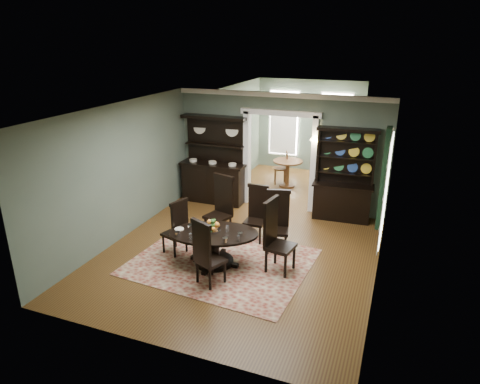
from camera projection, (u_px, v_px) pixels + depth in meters
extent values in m
cube|color=brown|center=(238.00, 256.00, 8.91)|extent=(5.50, 6.00, 0.01)
cube|color=silver|center=(237.00, 111.00, 7.88)|extent=(5.50, 6.00, 0.01)
cube|color=slate|center=(120.00, 173.00, 9.32)|extent=(0.01, 6.00, 3.00)
cube|color=slate|center=(384.00, 207.00, 7.47)|extent=(0.01, 6.00, 3.00)
cube|color=slate|center=(157.00, 257.00, 5.76)|extent=(5.50, 0.01, 3.00)
cube|color=slate|center=(215.00, 145.00, 11.64)|extent=(1.85, 0.01, 3.00)
cube|color=slate|center=(352.00, 158.00, 10.41)|extent=(1.85, 0.01, 3.00)
cube|color=slate|center=(281.00, 102.00, 10.59)|extent=(1.80, 0.01, 0.50)
cube|color=white|center=(281.00, 95.00, 10.48)|extent=(5.50, 0.10, 0.12)
cube|color=brown|center=(294.00, 186.00, 13.07)|extent=(3.50, 3.50, 0.01)
cube|color=silver|center=(299.00, 85.00, 12.04)|extent=(3.50, 3.50, 0.01)
cube|color=slate|center=(241.00, 133.00, 13.14)|extent=(0.01, 3.50, 3.00)
cube|color=slate|center=(357.00, 142.00, 11.96)|extent=(0.01, 3.50, 3.00)
cube|color=slate|center=(309.00, 126.00, 14.09)|extent=(3.50, 0.01, 3.00)
cube|color=white|center=(284.00, 123.00, 14.31)|extent=(1.05, 0.06, 2.20)
cube|color=white|center=(335.00, 127.00, 13.74)|extent=(1.05, 0.06, 2.20)
cube|color=white|center=(247.00, 157.00, 11.41)|extent=(0.14, 0.25, 2.50)
cube|color=white|center=(314.00, 164.00, 10.80)|extent=(0.14, 0.25, 2.50)
cube|color=white|center=(281.00, 113.00, 10.68)|extent=(2.08, 0.25, 0.14)
cube|color=white|center=(386.00, 190.00, 7.96)|extent=(0.02, 1.10, 2.00)
cube|color=white|center=(385.00, 190.00, 7.97)|extent=(0.01, 1.22, 2.12)
cube|color=black|center=(383.00, 179.00, 8.59)|extent=(0.10, 0.35, 2.10)
cube|color=gold|center=(317.00, 142.00, 10.51)|extent=(0.08, 0.05, 0.18)
sphere|color=#FFD88C|center=(312.00, 140.00, 10.38)|extent=(0.07, 0.07, 0.07)
sphere|color=#FFD88C|center=(320.00, 140.00, 10.32)|extent=(0.07, 0.07, 0.07)
cube|color=maroon|center=(222.00, 262.00, 8.65)|extent=(3.62, 2.99, 0.01)
ellipsoid|color=black|center=(214.00, 233.00, 8.37)|extent=(2.00, 1.58, 0.05)
cylinder|color=black|center=(214.00, 235.00, 8.38)|extent=(2.03, 2.03, 0.03)
cylinder|color=black|center=(214.00, 248.00, 8.48)|extent=(0.22, 0.22, 0.61)
cylinder|color=black|center=(214.00, 261.00, 8.58)|extent=(0.78, 0.78, 0.09)
cylinder|color=silver|center=(213.00, 230.00, 8.38)|extent=(0.29, 0.29, 0.05)
cube|color=black|center=(218.00, 217.00, 9.55)|extent=(0.62, 0.61, 0.07)
cube|color=black|center=(224.00, 195.00, 9.56)|extent=(0.50, 0.19, 0.86)
cube|color=black|center=(224.00, 177.00, 9.41)|extent=(0.55, 0.23, 0.09)
cylinder|color=black|center=(206.00, 228.00, 9.60)|extent=(0.06, 0.06, 0.51)
cylinder|color=black|center=(219.00, 232.00, 9.38)|extent=(0.06, 0.06, 0.51)
cylinder|color=black|center=(217.00, 222.00, 9.90)|extent=(0.06, 0.06, 0.51)
cylinder|color=black|center=(230.00, 226.00, 9.67)|extent=(0.06, 0.06, 0.51)
cube|color=black|center=(255.00, 222.00, 9.43)|extent=(0.44, 0.43, 0.06)
cube|color=black|center=(258.00, 203.00, 9.46)|extent=(0.44, 0.05, 0.75)
cube|color=black|center=(258.00, 186.00, 9.33)|extent=(0.48, 0.07, 0.08)
cylinder|color=black|center=(245.00, 233.00, 9.41)|extent=(0.05, 0.05, 0.44)
cylinder|color=black|center=(260.00, 235.00, 9.29)|extent=(0.05, 0.05, 0.44)
cylinder|color=black|center=(250.00, 227.00, 9.72)|extent=(0.05, 0.05, 0.44)
cylinder|color=black|center=(265.00, 229.00, 9.60)|extent=(0.05, 0.05, 0.44)
cube|color=black|center=(277.00, 231.00, 8.94)|extent=(0.56, 0.54, 0.06)
cube|color=black|center=(278.00, 209.00, 8.99)|extent=(0.46, 0.16, 0.79)
cube|color=black|center=(279.00, 191.00, 8.85)|extent=(0.51, 0.19, 0.08)
cylinder|color=black|center=(268.00, 244.00, 8.88)|extent=(0.05, 0.05, 0.47)
cylinder|color=black|center=(285.00, 245.00, 8.83)|extent=(0.05, 0.05, 0.47)
cylinder|color=black|center=(269.00, 237.00, 9.22)|extent=(0.05, 0.05, 0.47)
cylinder|color=black|center=(286.00, 238.00, 9.17)|extent=(0.05, 0.05, 0.47)
cube|color=black|center=(174.00, 234.00, 8.89)|extent=(0.53, 0.54, 0.06)
cube|color=black|center=(180.00, 220.00, 8.65)|extent=(0.18, 0.42, 0.73)
cube|color=black|center=(179.00, 202.00, 8.52)|extent=(0.21, 0.47, 0.08)
cylinder|color=black|center=(175.00, 238.00, 9.19)|extent=(0.05, 0.05, 0.43)
cylinder|color=black|center=(163.00, 244.00, 8.95)|extent=(0.05, 0.05, 0.43)
cylinder|color=black|center=(186.00, 243.00, 8.99)|extent=(0.05, 0.05, 0.43)
cylinder|color=black|center=(175.00, 248.00, 8.75)|extent=(0.05, 0.05, 0.43)
cube|color=black|center=(281.00, 247.00, 8.16)|extent=(0.57, 0.59, 0.07)
cube|color=black|center=(271.00, 223.00, 8.12)|extent=(0.14, 0.52, 0.87)
cube|color=black|center=(271.00, 201.00, 7.96)|extent=(0.17, 0.56, 0.09)
cylinder|color=black|center=(285.00, 266.00, 7.99)|extent=(0.06, 0.06, 0.51)
cylinder|color=black|center=(294.00, 257.00, 8.32)|extent=(0.06, 0.06, 0.51)
cylinder|color=black|center=(266.00, 261.00, 8.18)|extent=(0.06, 0.06, 0.51)
cylinder|color=black|center=(275.00, 252.00, 8.51)|extent=(0.06, 0.06, 0.51)
cube|color=black|center=(211.00, 261.00, 7.78)|extent=(0.60, 0.59, 0.06)
cube|color=black|center=(202.00, 244.00, 7.51)|extent=(0.44, 0.24, 0.78)
cube|color=black|center=(201.00, 224.00, 7.37)|extent=(0.48, 0.27, 0.08)
cylinder|color=black|center=(225.00, 272.00, 7.86)|extent=(0.05, 0.05, 0.46)
cylinder|color=black|center=(212.00, 265.00, 8.10)|extent=(0.05, 0.05, 0.46)
cylinder|color=black|center=(210.00, 279.00, 7.62)|extent=(0.05, 0.05, 0.46)
cylinder|color=black|center=(197.00, 272.00, 7.86)|extent=(0.05, 0.05, 0.46)
cube|color=black|center=(214.00, 183.00, 11.67)|extent=(1.68, 0.58, 1.05)
cube|color=black|center=(213.00, 164.00, 11.49)|extent=(1.78, 0.64, 0.05)
cube|color=black|center=(216.00, 139.00, 11.47)|extent=(1.67, 0.09, 1.23)
cube|color=black|center=(215.00, 145.00, 11.42)|extent=(1.62, 0.30, 0.04)
cube|color=black|center=(214.00, 117.00, 11.15)|extent=(1.78, 0.38, 0.08)
cube|color=black|center=(342.00, 202.00, 10.56)|extent=(1.39, 0.57, 0.88)
cube|color=black|center=(343.00, 185.00, 10.40)|extent=(1.49, 0.62, 0.04)
cube|color=black|center=(347.00, 157.00, 10.34)|extent=(1.36, 0.14, 1.32)
cube|color=black|center=(319.00, 155.00, 10.48)|extent=(0.06, 0.26, 1.36)
cube|color=black|center=(375.00, 160.00, 10.03)|extent=(0.06, 0.26, 1.36)
cube|color=black|center=(348.00, 130.00, 10.01)|extent=(1.47, 0.40, 0.08)
cube|color=black|center=(345.00, 173.00, 10.39)|extent=(1.37, 0.33, 0.03)
cube|color=black|center=(346.00, 158.00, 10.26)|extent=(1.37, 0.33, 0.03)
cube|color=black|center=(347.00, 142.00, 10.12)|extent=(1.37, 0.33, 0.03)
cylinder|color=#5A3319|center=(288.00, 161.00, 12.72)|extent=(0.88, 0.88, 0.04)
cylinder|color=#5A3319|center=(287.00, 174.00, 12.85)|extent=(0.11, 0.11, 0.77)
cylinder|color=#5A3319|center=(287.00, 185.00, 12.98)|extent=(0.48, 0.48, 0.07)
cylinder|color=#5A3319|center=(280.00, 168.00, 13.12)|extent=(0.42, 0.42, 0.04)
cube|color=#5A3319|center=(287.00, 160.00, 13.03)|extent=(0.16, 0.36, 0.52)
cylinder|color=#5A3319|center=(275.00, 174.00, 13.34)|extent=(0.04, 0.04, 0.47)
cylinder|color=#5A3319|center=(276.00, 177.00, 13.07)|extent=(0.04, 0.04, 0.47)
cylinder|color=#5A3319|center=(284.00, 174.00, 13.34)|extent=(0.04, 0.04, 0.47)
cylinder|color=#5A3319|center=(285.00, 177.00, 13.06)|extent=(0.04, 0.04, 0.47)
cylinder|color=#5A3319|center=(315.00, 175.00, 12.70)|extent=(0.36, 0.36, 0.04)
cube|color=#5A3319|center=(310.00, 168.00, 12.66)|extent=(0.07, 0.32, 0.45)
cylinder|color=#5A3319|center=(319.00, 183.00, 12.63)|extent=(0.03, 0.03, 0.40)
cylinder|color=#5A3319|center=(319.00, 181.00, 12.86)|extent=(0.03, 0.03, 0.40)
cylinder|color=#5A3319|center=(310.00, 183.00, 12.68)|extent=(0.03, 0.03, 0.40)
cylinder|color=#5A3319|center=(311.00, 180.00, 12.91)|extent=(0.03, 0.03, 0.40)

